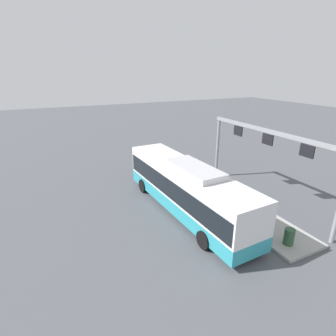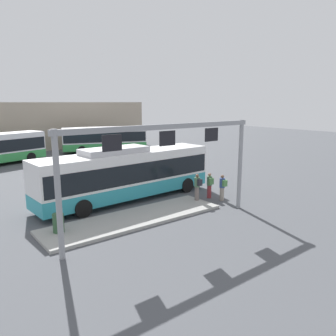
{
  "view_description": "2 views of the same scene",
  "coord_description": "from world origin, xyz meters",
  "px_view_note": "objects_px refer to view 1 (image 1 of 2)",
  "views": [
    {
      "loc": [
        -13.48,
        7.74,
        8.74
      ],
      "look_at": [
        3.32,
        -0.34,
        1.9
      ],
      "focal_mm": 28.49,
      "sensor_mm": 36.0,
      "label": 1
    },
    {
      "loc": [
        -10.54,
        -17.8,
        6.17
      ],
      "look_at": [
        3.22,
        -0.08,
        1.69
      ],
      "focal_mm": 35.3,
      "sensor_mm": 36.0,
      "label": 2
    }
  ],
  "objects_px": {
    "person_boarding": "(198,168)",
    "person_waiting_mid": "(202,174)",
    "trash_bin": "(289,237)",
    "bus_main": "(186,186)",
    "person_waiting_near": "(191,171)"
  },
  "relations": [
    {
      "from": "person_boarding",
      "to": "person_waiting_mid",
      "type": "bearing_deg",
      "value": 76.75
    },
    {
      "from": "person_waiting_mid",
      "to": "trash_bin",
      "type": "bearing_deg",
      "value": 91.4
    },
    {
      "from": "trash_bin",
      "to": "bus_main",
      "type": "bearing_deg",
      "value": 28.55
    },
    {
      "from": "person_waiting_near",
      "to": "trash_bin",
      "type": "bearing_deg",
      "value": 109.22
    },
    {
      "from": "person_waiting_near",
      "to": "person_waiting_mid",
      "type": "height_order",
      "value": "person_waiting_mid"
    },
    {
      "from": "person_waiting_mid",
      "to": "person_boarding",
      "type": "bearing_deg",
      "value": -109.42
    },
    {
      "from": "person_boarding",
      "to": "trash_bin",
      "type": "relative_size",
      "value": 1.86
    },
    {
      "from": "bus_main",
      "to": "person_waiting_mid",
      "type": "bearing_deg",
      "value": -49.31
    },
    {
      "from": "person_boarding",
      "to": "bus_main",
      "type": "bearing_deg",
      "value": 59.07
    },
    {
      "from": "person_waiting_near",
      "to": "person_waiting_mid",
      "type": "relative_size",
      "value": 1.0
    },
    {
      "from": "person_waiting_mid",
      "to": "trash_bin",
      "type": "xyz_separation_m",
      "value": [
        -8.68,
        0.19,
        -0.44
      ]
    },
    {
      "from": "person_boarding",
      "to": "person_waiting_near",
      "type": "distance_m",
      "value": 0.93
    },
    {
      "from": "bus_main",
      "to": "person_waiting_near",
      "type": "height_order",
      "value": "bus_main"
    },
    {
      "from": "person_waiting_near",
      "to": "trash_bin",
      "type": "height_order",
      "value": "person_waiting_near"
    },
    {
      "from": "person_waiting_near",
      "to": "trash_bin",
      "type": "relative_size",
      "value": 1.86
    }
  ]
}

